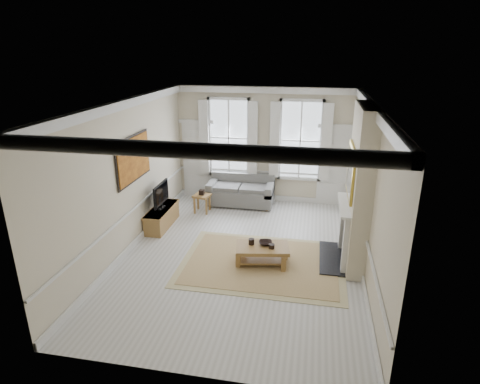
% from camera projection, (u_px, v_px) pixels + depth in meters
% --- Properties ---
extents(floor, '(7.20, 7.20, 0.00)m').
position_uv_depth(floor, '(242.00, 255.00, 9.06)').
color(floor, '#B7B5AD').
rests_on(floor, ground).
extents(ceiling, '(7.20, 7.20, 0.00)m').
position_uv_depth(ceiling, '(242.00, 103.00, 7.90)').
color(ceiling, white).
rests_on(ceiling, back_wall).
extents(back_wall, '(5.20, 0.00, 5.20)m').
position_uv_depth(back_wall, '(264.00, 145.00, 11.81)').
color(back_wall, beige).
rests_on(back_wall, floor).
extents(left_wall, '(0.00, 7.20, 7.20)m').
position_uv_depth(left_wall, '(128.00, 177.00, 8.94)').
color(left_wall, beige).
rests_on(left_wall, floor).
extents(right_wall, '(0.00, 7.20, 7.20)m').
position_uv_depth(right_wall, '(369.00, 192.00, 8.03)').
color(right_wall, beige).
rests_on(right_wall, floor).
extents(window_left, '(1.26, 0.20, 2.20)m').
position_uv_depth(window_left, '(229.00, 138.00, 11.87)').
color(window_left, '#B2BCC6').
rests_on(window_left, back_wall).
extents(window_right, '(1.26, 0.20, 2.20)m').
position_uv_depth(window_right, '(300.00, 141.00, 11.51)').
color(window_right, '#B2BCC6').
rests_on(window_right, back_wall).
extents(door_left, '(0.90, 0.08, 2.30)m').
position_uv_depth(door_left, '(197.00, 160.00, 12.32)').
color(door_left, silver).
rests_on(door_left, floor).
extents(door_right, '(0.90, 0.08, 2.30)m').
position_uv_depth(door_right, '(334.00, 167.00, 11.60)').
color(door_right, silver).
rests_on(door_right, floor).
extents(painting, '(0.05, 1.66, 1.06)m').
position_uv_depth(painting, '(134.00, 159.00, 9.09)').
color(painting, '#C37421').
rests_on(painting, left_wall).
extents(chimney_breast, '(0.35, 1.70, 3.38)m').
position_uv_depth(chimney_breast, '(359.00, 188.00, 8.24)').
color(chimney_breast, beige).
rests_on(chimney_breast, floor).
extents(hearth, '(0.55, 1.50, 0.05)m').
position_uv_depth(hearth, '(332.00, 258.00, 8.89)').
color(hearth, black).
rests_on(hearth, floor).
extents(fireplace, '(0.21, 1.45, 1.33)m').
position_uv_depth(fireplace, '(344.00, 230.00, 8.61)').
color(fireplace, silver).
rests_on(fireplace, floor).
extents(mirror, '(0.06, 1.26, 1.06)m').
position_uv_depth(mirror, '(350.00, 171.00, 8.16)').
color(mirror, gold).
rests_on(mirror, chimney_breast).
extents(sofa, '(1.92, 0.93, 0.87)m').
position_uv_depth(sofa, '(241.00, 192.00, 11.91)').
color(sofa, '#5F5F5D').
rests_on(sofa, floor).
extents(side_table, '(0.50, 0.50, 0.52)m').
position_uv_depth(side_table, '(202.00, 198.00, 11.31)').
color(side_table, brown).
rests_on(side_table, floor).
extents(rug, '(3.50, 2.60, 0.02)m').
position_uv_depth(rug, '(262.00, 263.00, 8.71)').
color(rug, '#A68555').
rests_on(rug, floor).
extents(coffee_table, '(1.22, 0.83, 0.42)m').
position_uv_depth(coffee_table, '(262.00, 250.00, 8.60)').
color(coffee_table, brown).
rests_on(coffee_table, rug).
extents(ceramic_pot_a, '(0.12, 0.12, 0.12)m').
position_uv_depth(ceramic_pot_a, '(251.00, 242.00, 8.64)').
color(ceramic_pot_a, black).
rests_on(ceramic_pot_a, coffee_table).
extents(ceramic_pot_b, '(0.13, 0.13, 0.09)m').
position_uv_depth(ceramic_pot_b, '(272.00, 246.00, 8.47)').
color(ceramic_pot_b, black).
rests_on(ceramic_pot_b, coffee_table).
extents(bowl, '(0.33, 0.33, 0.07)m').
position_uv_depth(bowl, '(266.00, 243.00, 8.64)').
color(bowl, black).
rests_on(bowl, coffee_table).
extents(tv_stand, '(0.45, 1.40, 0.50)m').
position_uv_depth(tv_stand, '(162.00, 217.00, 10.46)').
color(tv_stand, brown).
rests_on(tv_stand, floor).
extents(tv, '(0.08, 0.90, 0.68)m').
position_uv_depth(tv, '(161.00, 194.00, 10.23)').
color(tv, black).
rests_on(tv, tv_stand).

